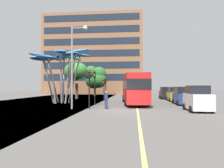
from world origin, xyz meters
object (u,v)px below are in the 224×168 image
at_px(car_parked_near, 197,99).
at_px(car_side_street, 165,93).
at_px(red_bus, 134,87).
at_px(pedestrian, 106,100).
at_px(leaf_sculpture, 61,59).
at_px(car_parked_mid, 183,96).
at_px(street_lamp, 75,56).
at_px(traffic_light_opposite, 106,84).
at_px(traffic_light_kerb_near, 89,81).
at_px(car_parked_far, 175,95).
at_px(traffic_light_island_mid, 104,85).
at_px(traffic_light_kerb_far, 95,81).

height_order(car_parked_near, car_side_street, car_parked_near).
bearing_deg(car_parked_near, red_bus, 129.51).
bearing_deg(pedestrian, car_parked_near, -6.46).
bearing_deg(red_bus, leaf_sculpture, 175.28).
xyz_separation_m(car_parked_mid, street_lamp, (-11.71, -6.18, 4.17)).
xyz_separation_m(red_bus, leaf_sculpture, (-9.70, 0.80, 3.76)).
relative_size(traffic_light_opposite, car_parked_mid, 0.78).
bearing_deg(traffic_light_kerb_near, car_parked_near, -3.97).
distance_m(car_parked_near, street_lamp, 12.18).
distance_m(traffic_light_opposite, car_parked_mid, 11.64).
bearing_deg(car_parked_far, leaf_sculpture, -162.80).
relative_size(traffic_light_island_mid, traffic_light_opposite, 0.92).
bearing_deg(leaf_sculpture, street_lamp, -60.76).
height_order(traffic_light_opposite, pedestrian, traffic_light_opposite).
relative_size(car_parked_near, car_parked_far, 0.98).
distance_m(street_lamp, pedestrian, 5.27).
bearing_deg(traffic_light_kerb_near, red_bus, 54.28).
distance_m(traffic_light_island_mid, car_side_street, 12.01).
relative_size(red_bus, traffic_light_island_mid, 3.44).
distance_m(traffic_light_opposite, car_side_street, 11.51).
bearing_deg(red_bus, pedestrian, -115.12).
distance_m(red_bus, car_parked_mid, 6.01).
height_order(traffic_light_island_mid, car_side_street, traffic_light_island_mid).
relative_size(traffic_light_kerb_far, traffic_light_island_mid, 1.24).
relative_size(leaf_sculpture, traffic_light_kerb_far, 2.16).
distance_m(traffic_light_opposite, pedestrian, 11.47).
bearing_deg(traffic_light_island_mid, street_lamp, -96.85).
distance_m(leaf_sculpture, car_parked_far, 17.08).
distance_m(leaf_sculpture, car_side_street, 19.02).
bearing_deg(car_parked_far, car_parked_near, -91.30).
relative_size(car_parked_far, street_lamp, 0.48).
bearing_deg(pedestrian, red_bus, 64.88).
distance_m(car_parked_mid, street_lamp, 13.88).
distance_m(traffic_light_kerb_far, car_side_street, 16.58).
distance_m(traffic_light_kerb_near, car_parked_far, 15.79).
relative_size(leaf_sculpture, traffic_light_opposite, 2.46).
relative_size(traffic_light_kerb_near, traffic_light_kerb_far, 0.96).
bearing_deg(car_parked_near, car_parked_far, 88.70).
relative_size(traffic_light_kerb_far, street_lamp, 0.48).
xyz_separation_m(red_bus, car_parked_near, (5.65, -6.85, -1.04)).
xyz_separation_m(traffic_light_kerb_near, car_side_street, (9.84, 17.40, -1.76)).
bearing_deg(traffic_light_opposite, car_side_street, 31.17).
xyz_separation_m(traffic_light_kerb_near, car_parked_far, (10.35, 11.79, -1.77)).
xyz_separation_m(car_parked_mid, car_parked_far, (0.03, 5.62, -0.03)).
bearing_deg(traffic_light_kerb_near, traffic_light_island_mid, 90.45).
bearing_deg(pedestrian, traffic_light_kerb_near, -171.29).
relative_size(car_side_street, street_lamp, 0.49).
xyz_separation_m(car_parked_far, pedestrian, (-8.70, -11.53, -0.09)).
height_order(red_bus, traffic_light_opposite, red_bus).
xyz_separation_m(car_parked_mid, car_side_street, (-0.48, 11.23, -0.03)).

